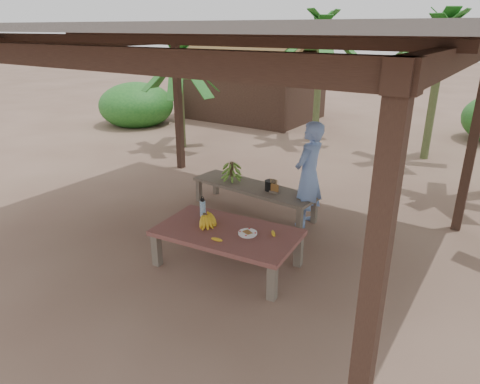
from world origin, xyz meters
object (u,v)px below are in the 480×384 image
Objects in this scene: ripe_banana_bunch at (205,219)px; bench at (253,189)px; work_table at (227,235)px; cooking_pot at (271,186)px; water_flask at (203,208)px; plate at (248,233)px; woman at (309,175)px.

bench is at bearing 100.64° from ripe_banana_bunch.
work_table is 10.17× the size of cooking_pot.
water_flask is at bearing 132.69° from ripe_banana_bunch.
bench is (-0.66, 1.68, -0.04)m from work_table.
plate reaches higher than bench.
water_flask is (-0.54, 0.19, 0.19)m from work_table.
water_flask is at bearing 154.98° from work_table.
ripe_banana_bunch is 0.19× the size of woman.
water_flask is at bearing -81.38° from bench.
work_table is 6.53× the size of water_flask.
woman is at bearing 6.21° from bench.
work_table is 1.81m from bench.
ripe_banana_bunch is at bearing -90.25° from cooking_pot.
cooking_pot is (-0.61, 1.62, 0.01)m from plate.
ripe_banana_bunch is 1.71m from cooking_pot.
woman reaches higher than water_flask.
woman is at bearing 3.76° from cooking_pot.
plate is 1.28× the size of cooking_pot.
woman is at bearing 73.99° from work_table.
work_table is at bearing 5.87° from ripe_banana_bunch.
ripe_banana_bunch is 0.62m from plate.
woman is (0.85, 1.53, 0.20)m from water_flask.
ripe_banana_bunch is at bearing -15.98° from woman.
work_table is at bearing -78.89° from cooking_pot.
cooking_pot is 0.70m from woman.
plate is 1.69m from woman.
woman reaches higher than bench.
woman reaches higher than work_table.
bench is 1.36× the size of woman.
woman is (0.63, 0.04, 0.29)m from cooking_pot.
plate is at bearing 3.19° from woman.
plate is 0.14× the size of woman.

